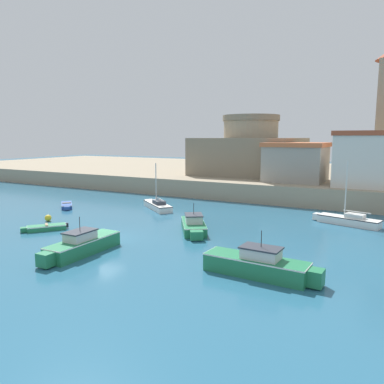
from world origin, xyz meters
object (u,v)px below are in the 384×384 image
at_px(sailboat_white_3, 348,220).
at_px(fortress, 250,152).
at_px(mooring_buoy, 48,218).
at_px(harbor_shed_near_wharf, 369,159).
at_px(dinghy_blue_1, 67,205).
at_px(sailboat_white_4, 157,205).
at_px(motorboat_green_6, 82,245).
at_px(dinghy_green_0, 46,227).
at_px(motorboat_green_5, 259,265).
at_px(motorboat_green_2, 194,225).
at_px(harbor_shed_mid_row, 296,162).

bearing_deg(sailboat_white_3, fortress, 130.72).
relative_size(mooring_buoy, harbor_shed_near_wharf, 0.08).
bearing_deg(mooring_buoy, dinghy_blue_1, 123.30).
distance_m(sailboat_white_4, harbor_shed_near_wharf, 22.71).
bearing_deg(fortress, motorboat_green_6, -87.81).
bearing_deg(dinghy_blue_1, dinghy_green_0, -52.25).
bearing_deg(motorboat_green_5, dinghy_blue_1, 159.22).
height_order(dinghy_green_0, mooring_buoy, mooring_buoy).
bearing_deg(sailboat_white_4, dinghy_blue_1, -155.82).
height_order(motorboat_green_2, motorboat_green_5, motorboat_green_5).
bearing_deg(harbor_shed_mid_row, sailboat_white_4, -129.04).
relative_size(dinghy_blue_1, motorboat_green_6, 0.52).
height_order(sailboat_white_4, motorboat_green_6, sailboat_white_4).
xyz_separation_m(sailboat_white_4, mooring_buoy, (-5.26, -9.47, -0.11)).
bearing_deg(sailboat_white_4, dinghy_green_0, -103.23).
height_order(dinghy_green_0, motorboat_green_6, motorboat_green_6).
distance_m(dinghy_blue_1, motorboat_green_2, 16.91).
height_order(fortress, harbor_shed_mid_row, fortress).
relative_size(dinghy_blue_1, harbor_shed_mid_row, 0.46).
height_order(motorboat_green_6, fortress, fortress).
relative_size(sailboat_white_3, mooring_buoy, 9.86).
distance_m(sailboat_white_3, mooring_buoy, 26.08).
height_order(dinghy_blue_1, sailboat_white_4, sailboat_white_4).
distance_m(harbor_shed_near_wharf, harbor_shed_mid_row, 8.27).
xyz_separation_m(motorboat_green_2, motorboat_green_5, (7.61, -6.70, 0.11)).
bearing_deg(dinghy_blue_1, motorboat_green_5, -20.78).
bearing_deg(harbor_shed_mid_row, motorboat_green_5, -80.47).
relative_size(fortress, harbor_shed_mid_row, 1.97).
bearing_deg(motorboat_green_2, dinghy_green_0, -153.40).
distance_m(motorboat_green_2, motorboat_green_6, 9.16).
bearing_deg(harbor_shed_near_wharf, dinghy_blue_1, -150.84).
bearing_deg(harbor_shed_near_wharf, motorboat_green_2, -121.61).
xyz_separation_m(dinghy_blue_1, motorboat_green_2, (16.71, -2.54, 0.27)).
bearing_deg(motorboat_green_2, dinghy_blue_1, 171.37).
height_order(motorboat_green_5, mooring_buoy, motorboat_green_5).
xyz_separation_m(sailboat_white_3, motorboat_green_6, (-13.95, -16.80, 0.17)).
bearing_deg(mooring_buoy, harbor_shed_near_wharf, 40.95).
xyz_separation_m(motorboat_green_5, fortress, (-12.49, 32.80, 4.65)).
height_order(motorboat_green_5, harbor_shed_mid_row, harbor_shed_mid_row).
height_order(sailboat_white_4, harbor_shed_near_wharf, harbor_shed_near_wharf).
height_order(dinghy_green_0, dinghy_blue_1, dinghy_blue_1).
height_order(mooring_buoy, harbor_shed_mid_row, harbor_shed_mid_row).
relative_size(harbor_shed_near_wharf, harbor_shed_mid_row, 1.01).
xyz_separation_m(sailboat_white_3, harbor_shed_near_wharf, (0.73, 9.70, 4.70)).
xyz_separation_m(dinghy_blue_1, motorboat_green_6, (13.16, -10.97, 0.35)).
relative_size(motorboat_green_5, fortress, 0.47).
bearing_deg(sailboat_white_4, motorboat_green_2, -39.72).
height_order(dinghy_green_0, motorboat_green_2, motorboat_green_2).
distance_m(dinghy_green_0, fortress, 32.34).
bearing_deg(harbor_shed_mid_row, harbor_shed_near_wharf, -13.86).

